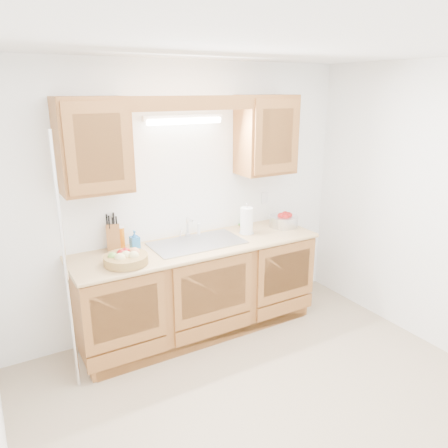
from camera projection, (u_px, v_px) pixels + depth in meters
room at (278, 247)px, 2.89m from camera, size 3.52×3.50×2.50m
base_cabinets at (198, 289)px, 4.12m from camera, size 2.20×0.60×0.86m
countertop at (198, 246)px, 3.98m from camera, size 2.30×0.63×0.04m
upper_cabinet_left at (93, 146)px, 3.43m from camera, size 0.55×0.33×0.75m
upper_cabinet_right at (266, 135)px, 4.22m from camera, size 0.55×0.33×0.75m
valance at (195, 103)px, 3.61m from camera, size 2.20×0.05×0.12m
fluorescent_fixture at (184, 119)px, 3.84m from camera, size 0.76×0.08×0.08m
sink at (197, 251)px, 4.01m from camera, size 0.84×0.46×0.36m
wire_shelf_pole at (66, 269)px, 3.16m from camera, size 0.03×0.03×2.00m
outlet_plate at (265, 198)px, 4.61m from camera, size 0.08×0.01×0.12m
fruit_basket at (126, 258)px, 3.51m from camera, size 0.42×0.42×0.11m
knife_block at (113, 237)px, 3.81m from camera, size 0.16×0.21×0.33m
orange_canister at (121, 237)px, 3.85m from camera, size 0.08×0.08×0.20m
soap_bottle at (135, 240)px, 3.82m from camera, size 0.08×0.08×0.17m
sponge at (244, 225)px, 4.50m from camera, size 0.11×0.09×0.02m
paper_towel at (247, 221)px, 4.22m from camera, size 0.15×0.15×0.31m
apple_bowl at (284, 220)px, 4.46m from camera, size 0.37×0.37×0.15m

